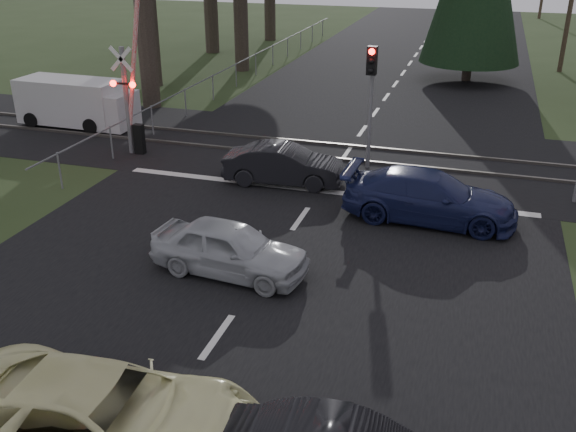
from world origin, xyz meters
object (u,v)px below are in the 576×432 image
at_px(cream_coupe, 103,420).
at_px(blue_sedan, 429,197).
at_px(traffic_signal_center, 371,87).
at_px(dark_car_far, 284,165).
at_px(silver_car, 230,249).
at_px(white_van, 79,103).
at_px(crossing_signal, 132,98).

distance_m(cream_coupe, blue_sedan, 11.10).
bearing_deg(traffic_signal_center, cream_coupe, -95.52).
relative_size(cream_coupe, blue_sedan, 1.07).
xyz_separation_m(traffic_signal_center, blue_sedan, (2.43, -3.68, -2.11)).
relative_size(blue_sedan, dark_car_far, 1.25).
bearing_deg(silver_car, white_van, 52.89).
bearing_deg(silver_car, blue_sedan, -37.17).
height_order(cream_coupe, silver_car, cream_coupe).
xyz_separation_m(crossing_signal, dark_car_far, (6.00, -1.29, -1.43)).
xyz_separation_m(cream_coupe, dark_car_far, (-0.91, 11.94, -0.08)).
relative_size(cream_coupe, silver_car, 1.36).
relative_size(traffic_signal_center, silver_car, 1.09).
distance_m(cream_coupe, white_van, 19.17).
distance_m(blue_sedan, dark_car_far, 4.94).
xyz_separation_m(crossing_signal, silver_car, (6.55, -7.25, -1.42)).
bearing_deg(crossing_signal, silver_car, -47.91).
distance_m(dark_car_far, white_van, 10.71).
relative_size(traffic_signal_center, cream_coupe, 0.80).
distance_m(traffic_signal_center, white_van, 12.52).
height_order(cream_coupe, dark_car_far, cream_coupe).
bearing_deg(traffic_signal_center, blue_sedan, -56.59).
height_order(silver_car, blue_sedan, blue_sedan).
bearing_deg(white_van, blue_sedan, -18.33).
distance_m(silver_car, white_van, 14.40).
bearing_deg(dark_car_far, cream_coupe, 179.37).
distance_m(cream_coupe, silver_car, 5.98).
height_order(traffic_signal_center, dark_car_far, traffic_signal_center).
bearing_deg(dark_car_far, traffic_signal_center, -51.26).
xyz_separation_m(traffic_signal_center, silver_car, (-1.72, -8.14, -2.17)).
height_order(crossing_signal, dark_car_far, crossing_signal).
xyz_separation_m(cream_coupe, silver_car, (-0.36, 5.97, -0.07)).
height_order(blue_sedan, dark_car_far, blue_sedan).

